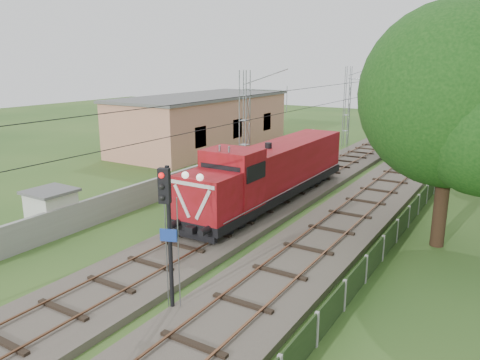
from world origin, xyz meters
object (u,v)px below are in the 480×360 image
Objects in this scene: coach_rake at (466,103)px; signal_post at (167,215)px; locomotive at (271,172)px; relay_hut at (52,211)px.

coach_rake is 13.28× the size of signal_post.
coach_rake is at bearing 88.15° from signal_post.
signal_post is (2.97, -13.04, 1.53)m from locomotive.
locomotive is 3.00× the size of signal_post.
coach_rake is at bearing 78.27° from relay_hut.
locomotive is 12.42m from relay_hut.
signal_post is 2.35× the size of relay_hut.
signal_post is at bearing -16.70° from relay_hut.
relay_hut is at bearing -101.73° from coach_rake.
coach_rake is 31.19× the size of relay_hut.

